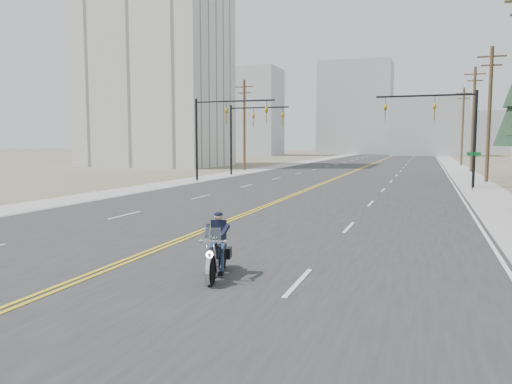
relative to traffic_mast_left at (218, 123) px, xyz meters
name	(u,v)px	position (x,y,z in m)	size (l,w,h in m)	color
road	(372,164)	(8.98, 38.00, -4.93)	(20.00, 200.00, 0.01)	#303033
sidewalk_left	(298,163)	(-2.52, 38.00, -4.93)	(3.00, 200.00, 0.01)	#A5A5A0
sidewalk_right	(454,165)	(20.48, 38.00, -4.93)	(3.00, 200.00, 0.01)	#A5A5A0
traffic_mast_left	(218,123)	(0.00, 0.00, 0.00)	(7.10, 0.26, 7.00)	black
traffic_mast_right	(446,120)	(17.95, 0.00, 0.00)	(7.10, 0.26, 7.00)	black
traffic_mast_far	(247,126)	(-0.33, 8.00, -0.06)	(6.10, 0.26, 7.00)	black
street_sign	(473,164)	(19.78, -2.00, -3.13)	(0.90, 0.06, 2.62)	black
utility_pole_c	(489,112)	(21.48, 6.00, 0.79)	(2.20, 0.30, 11.00)	brown
utility_pole_d	(473,118)	(21.48, 21.00, 1.05)	(2.20, 0.30, 11.50)	brown
utility_pole_e	(463,125)	(21.48, 38.00, 0.79)	(2.20, 0.30, 11.00)	brown
utility_pole_left	(244,124)	(-3.52, 16.00, 0.54)	(2.20, 0.30, 10.50)	brown
apartment_block	(156,57)	(-19.02, 23.00, 10.06)	(18.00, 14.00, 30.00)	silver
haze_bldg_a	(252,112)	(-26.02, 83.00, 6.06)	(14.00, 12.00, 22.00)	#B7BCC6
haze_bldg_b	(428,127)	(16.98, 93.00, 2.06)	(18.00, 14.00, 14.00)	#ADB2B7
haze_bldg_d	(356,109)	(-3.02, 108.00, 8.06)	(20.00, 15.00, 26.00)	#ADB2B7
haze_bldg_e	(491,133)	(33.98, 118.00, 1.06)	(14.00, 14.00, 12.00)	#B7BCC6
haze_bldg_f	(221,126)	(-41.02, 98.00, 3.06)	(12.00, 12.00, 16.00)	#ADB2B7
motorcyclist	(216,245)	(11.96, -28.11, -4.15)	(0.86, 2.02, 1.58)	black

